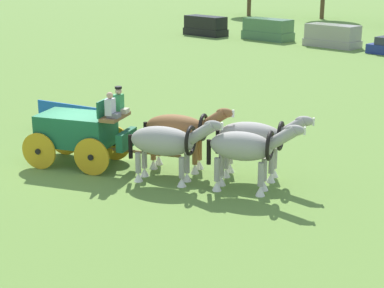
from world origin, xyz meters
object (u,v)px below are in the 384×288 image
object	(u,v)px
draft_horse_rear_off	(166,143)
draft_horse_lead_near	(255,138)
parked_vehicle_c	(332,36)
draft_horse_rear_near	(180,130)
parked_vehicle_b	(268,30)
draft_horse_lead_off	(246,149)
parked_vehicle_a	(205,26)
show_wagon	(80,131)

from	to	relation	value
draft_horse_rear_off	draft_horse_lead_near	distance (m)	2.91
draft_horse_rear_off	parked_vehicle_c	bearing A→B (deg)	103.85
draft_horse_rear_near	draft_horse_lead_near	world-z (taller)	draft_horse_rear_near
draft_horse_rear_off	draft_horse_lead_near	xyz separation A→B (m)	(2.13, 1.98, 0.03)
draft_horse_rear_off	parked_vehicle_b	world-z (taller)	draft_horse_rear_off
draft_horse_lead_off	parked_vehicle_c	world-z (taller)	draft_horse_lead_off
draft_horse_lead_near	parked_vehicle_c	xyz separation A→B (m)	(-10.21, 30.82, -0.49)
draft_horse_lead_off	parked_vehicle_c	bearing A→B (deg)	108.27
draft_horse_lead_near	draft_horse_rear_off	bearing A→B (deg)	-136.98
draft_horse_lead_off	parked_vehicle_c	xyz separation A→B (m)	(-10.58, 32.06, -0.52)
draft_horse_lead_near	parked_vehicle_b	distance (m)	35.78
parked_vehicle_c	draft_horse_rear_near	bearing A→B (deg)	-76.25
draft_horse_lead_near	draft_horse_lead_off	xyz separation A→B (m)	(0.37, -1.25, 0.03)
parked_vehicle_a	parked_vehicle_c	size ratio (longest dim) A/B	0.95
draft_horse_rear_off	show_wagon	bearing A→B (deg)	-174.27
show_wagon	draft_horse_lead_near	world-z (taller)	show_wagon
draft_horse_rear_near	draft_horse_lead_near	bearing A→B (deg)	16.46
parked_vehicle_c	parked_vehicle_a	bearing A→B (deg)	178.19
draft_horse_rear_off	draft_horse_lead_off	size ratio (longest dim) A/B	1.05
parked_vehicle_b	draft_horse_rear_near	bearing A→B (deg)	-66.48
parked_vehicle_b	parked_vehicle_c	bearing A→B (deg)	-7.80
draft_horse_rear_near	parked_vehicle_c	world-z (taller)	draft_horse_rear_near
parked_vehicle_b	parked_vehicle_c	size ratio (longest dim) A/B	1.01
show_wagon	parked_vehicle_b	xyz separation A→B (m)	(-11.00, 34.02, -0.35)
draft_horse_rear_near	parked_vehicle_b	xyz separation A→B (m)	(-14.12, 32.43, -0.51)
draft_horse_rear_off	draft_horse_lead_near	world-z (taller)	draft_horse_lead_near
show_wagon	draft_horse_lead_off	world-z (taller)	show_wagon
parked_vehicle_a	draft_horse_rear_near	bearing A→B (deg)	-57.43
draft_horse_lead_near	parked_vehicle_b	xyz separation A→B (m)	(-16.60, 31.69, -0.47)
parked_vehicle_c	draft_horse_lead_near	bearing A→B (deg)	-71.67
show_wagon	draft_horse_lead_near	bearing A→B (deg)	22.60
draft_horse_lead_off	parked_vehicle_b	distance (m)	37.06
draft_horse_lead_near	parked_vehicle_c	bearing A→B (deg)	108.33
draft_horse_rear_off	parked_vehicle_c	size ratio (longest dim) A/B	0.66
draft_horse_lead_near	parked_vehicle_a	xyz separation A→B (m)	(-22.90, 31.22, -0.49)
draft_horse_lead_near	parked_vehicle_b	bearing A→B (deg)	117.65
show_wagon	draft_horse_lead_near	size ratio (longest dim) A/B	1.77
draft_horse_rear_off	draft_horse_lead_off	distance (m)	2.61
parked_vehicle_c	parked_vehicle_b	bearing A→B (deg)	172.20
draft_horse_lead_near	parked_vehicle_b	world-z (taller)	draft_horse_lead_near
draft_horse_lead_near	draft_horse_rear_near	bearing A→B (deg)	-163.54
parked_vehicle_a	parked_vehicle_b	world-z (taller)	parked_vehicle_b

